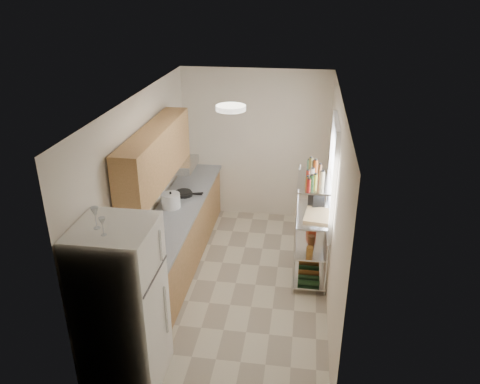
% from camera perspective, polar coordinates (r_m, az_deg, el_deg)
% --- Properties ---
extents(room, '(2.52, 4.42, 2.62)m').
position_cam_1_polar(room, '(6.02, -0.57, -0.89)').
color(room, beige).
rests_on(room, ground).
extents(counter_run, '(0.63, 3.51, 0.90)m').
position_cam_1_polar(counter_run, '(6.97, -7.50, -5.21)').
color(counter_run, tan).
rests_on(counter_run, ground).
extents(upper_cabinets, '(0.33, 2.20, 0.72)m').
position_cam_1_polar(upper_cabinets, '(6.15, -10.23, 4.42)').
color(upper_cabinets, tan).
rests_on(upper_cabinets, room).
extents(range_hood, '(0.50, 0.60, 0.12)m').
position_cam_1_polar(range_hood, '(7.00, -7.57, 3.39)').
color(range_hood, '#B7BABC').
rests_on(range_hood, room).
extents(window, '(0.06, 1.00, 1.46)m').
position_cam_1_polar(window, '(6.19, 11.21, 1.90)').
color(window, white).
rests_on(window, room).
extents(bakers_rack, '(0.45, 0.90, 1.73)m').
position_cam_1_polar(bakers_rack, '(6.31, 8.91, -1.88)').
color(bakers_rack, silver).
rests_on(bakers_rack, ground).
extents(ceiling_dome, '(0.34, 0.34, 0.05)m').
position_cam_1_polar(ceiling_dome, '(5.31, -1.12, 10.22)').
color(ceiling_dome, white).
rests_on(ceiling_dome, room).
extents(refrigerator, '(0.74, 0.74, 1.80)m').
position_cam_1_polar(refrigerator, '(4.95, -14.16, -13.28)').
color(refrigerator, white).
rests_on(refrigerator, ground).
extents(wine_glass_a, '(0.08, 0.08, 0.21)m').
position_cam_1_polar(wine_glass_a, '(4.42, -17.20, -3.04)').
color(wine_glass_a, silver).
rests_on(wine_glass_a, refrigerator).
extents(wine_glass_b, '(0.06, 0.06, 0.17)m').
position_cam_1_polar(wine_glass_b, '(4.30, -16.39, -4.05)').
color(wine_glass_b, silver).
rests_on(wine_glass_b, refrigerator).
extents(rice_cooker, '(0.26, 0.26, 0.21)m').
position_cam_1_polar(rice_cooker, '(6.74, -8.42, -1.05)').
color(rice_cooker, silver).
rests_on(rice_cooker, counter_run).
extents(frying_pan_large, '(0.31, 0.31, 0.04)m').
position_cam_1_polar(frying_pan_large, '(7.12, -6.82, -0.25)').
color(frying_pan_large, black).
rests_on(frying_pan_large, counter_run).
extents(frying_pan_small, '(0.26, 0.26, 0.05)m').
position_cam_1_polar(frying_pan_small, '(7.16, -6.91, -0.11)').
color(frying_pan_small, black).
rests_on(frying_pan_small, counter_run).
extents(cutting_board, '(0.41, 0.51, 0.03)m').
position_cam_1_polar(cutting_board, '(6.29, 9.58, -2.84)').
color(cutting_board, tan).
rests_on(cutting_board, bakers_rack).
extents(espresso_machine, '(0.23, 0.28, 0.29)m').
position_cam_1_polar(espresso_machine, '(6.54, 9.31, -0.49)').
color(espresso_machine, black).
rests_on(espresso_machine, bakers_rack).
extents(storage_bag, '(0.14, 0.17, 0.18)m').
position_cam_1_polar(storage_bag, '(6.82, 8.72, -4.12)').
color(storage_bag, '#AC3215').
rests_on(storage_bag, bakers_rack).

